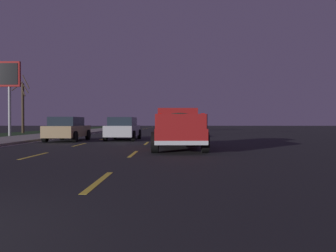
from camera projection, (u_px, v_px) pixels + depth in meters
ground at (138, 135)px, 29.81m from camera, size 144.00×144.00×0.00m
sidewalk_shoulder at (57, 134)px, 29.93m from camera, size 108.00×4.00×0.12m
grass_verge at (4, 135)px, 30.01m from camera, size 108.00×6.00×0.01m
lane_markings at (110, 134)px, 32.60m from camera, size 108.00×7.04×0.01m
pickup_truck at (178, 127)px, 14.72m from camera, size 5.48×2.40×1.87m
sedan_silver at (123, 128)px, 21.97m from camera, size 4.44×2.08×1.54m
sedan_tan at (68, 129)px, 20.85m from camera, size 4.41×2.03×1.54m
gas_price_sign at (9, 80)px, 28.21m from camera, size 0.27×1.90×6.49m
bare_tree_far at (23, 106)px, 35.00m from camera, size 1.10×1.95×6.32m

